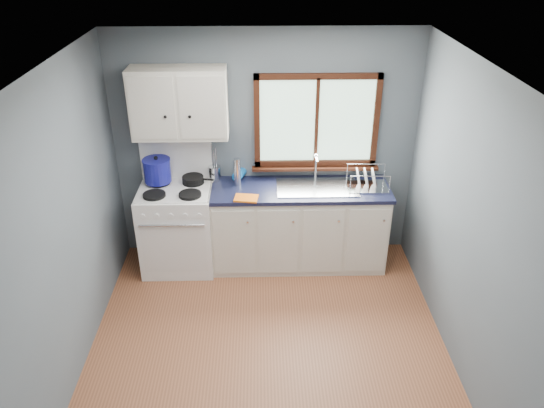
{
  "coord_description": "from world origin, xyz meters",
  "views": [
    {
      "loc": [
        -0.05,
        -3.46,
        3.4
      ],
      "look_at": [
        0.05,
        0.9,
        1.05
      ],
      "focal_mm": 35.0,
      "sensor_mm": 36.0,
      "label": 1
    }
  ],
  "objects_px": {
    "sink": "(317,193)",
    "utensil_crock": "(215,173)",
    "thermos": "(237,172)",
    "base_cabinets": "(299,230)",
    "dish_rack": "(367,182)",
    "stockpot": "(157,170)",
    "skillet": "(193,178)",
    "gas_range": "(178,225)"
  },
  "relations": [
    {
      "from": "stockpot",
      "to": "base_cabinets",
      "type": "bearing_deg",
      "value": -4.41
    },
    {
      "from": "skillet",
      "to": "dish_rack",
      "type": "relative_size",
      "value": 0.83
    },
    {
      "from": "gas_range",
      "to": "base_cabinets",
      "type": "height_order",
      "value": "gas_range"
    },
    {
      "from": "utensil_crock",
      "to": "dish_rack",
      "type": "xyz_separation_m",
      "value": [
        1.6,
        -0.21,
        -0.03
      ]
    },
    {
      "from": "gas_range",
      "to": "utensil_crock",
      "type": "bearing_deg",
      "value": 29.3
    },
    {
      "from": "dish_rack",
      "to": "stockpot",
      "type": "bearing_deg",
      "value": 178.9
    },
    {
      "from": "skillet",
      "to": "stockpot",
      "type": "xyz_separation_m",
      "value": [
        -0.37,
        -0.01,
        0.1
      ]
    },
    {
      "from": "sink",
      "to": "thermos",
      "type": "bearing_deg",
      "value": 173.93
    },
    {
      "from": "gas_range",
      "to": "skillet",
      "type": "height_order",
      "value": "gas_range"
    },
    {
      "from": "sink",
      "to": "utensil_crock",
      "type": "distance_m",
      "value": 1.11
    },
    {
      "from": "base_cabinets",
      "to": "dish_rack",
      "type": "bearing_deg",
      "value": -0.3
    },
    {
      "from": "stockpot",
      "to": "utensil_crock",
      "type": "height_order",
      "value": "utensil_crock"
    },
    {
      "from": "thermos",
      "to": "stockpot",
      "type": "bearing_deg",
      "value": 178.17
    },
    {
      "from": "stockpot",
      "to": "dish_rack",
      "type": "xyz_separation_m",
      "value": [
        2.19,
        -0.12,
        -0.11
      ]
    },
    {
      "from": "thermos",
      "to": "sink",
      "type": "bearing_deg",
      "value": -6.07
    },
    {
      "from": "gas_range",
      "to": "base_cabinets",
      "type": "relative_size",
      "value": 0.74
    },
    {
      "from": "skillet",
      "to": "sink",
      "type": "bearing_deg",
      "value": 5.43
    },
    {
      "from": "gas_range",
      "to": "stockpot",
      "type": "bearing_deg",
      "value": 144.16
    },
    {
      "from": "utensil_crock",
      "to": "dish_rack",
      "type": "bearing_deg",
      "value": -7.58
    },
    {
      "from": "sink",
      "to": "dish_rack",
      "type": "height_order",
      "value": "sink"
    },
    {
      "from": "skillet",
      "to": "thermos",
      "type": "height_order",
      "value": "thermos"
    },
    {
      "from": "stockpot",
      "to": "dish_rack",
      "type": "distance_m",
      "value": 2.19
    },
    {
      "from": "base_cabinets",
      "to": "thermos",
      "type": "distance_m",
      "value": 0.93
    },
    {
      "from": "gas_range",
      "to": "sink",
      "type": "bearing_deg",
      "value": 0.71
    },
    {
      "from": "dish_rack",
      "to": "skillet",
      "type": "bearing_deg",
      "value": 178.02
    },
    {
      "from": "gas_range",
      "to": "thermos",
      "type": "distance_m",
      "value": 0.88
    },
    {
      "from": "base_cabinets",
      "to": "thermos",
      "type": "relative_size",
      "value": 6.23
    },
    {
      "from": "sink",
      "to": "dish_rack",
      "type": "bearing_deg",
      "value": -0.36
    },
    {
      "from": "skillet",
      "to": "base_cabinets",
      "type": "bearing_deg",
      "value": 4.59
    },
    {
      "from": "sink",
      "to": "skillet",
      "type": "height_order",
      "value": "sink"
    },
    {
      "from": "base_cabinets",
      "to": "utensil_crock",
      "type": "relative_size",
      "value": 4.5
    },
    {
      "from": "base_cabinets",
      "to": "utensil_crock",
      "type": "bearing_deg",
      "value": 166.93
    },
    {
      "from": "dish_rack",
      "to": "gas_range",
      "type": "bearing_deg",
      "value": -177.57
    },
    {
      "from": "thermos",
      "to": "dish_rack",
      "type": "bearing_deg",
      "value": -3.89
    },
    {
      "from": "thermos",
      "to": "skillet",
      "type": "bearing_deg",
      "value": 175.74
    },
    {
      "from": "sink",
      "to": "dish_rack",
      "type": "xyz_separation_m",
      "value": [
        0.52,
        -0.0,
        0.12
      ]
    },
    {
      "from": "thermos",
      "to": "dish_rack",
      "type": "xyz_separation_m",
      "value": [
        1.35,
        -0.09,
        -0.09
      ]
    },
    {
      "from": "gas_range",
      "to": "stockpot",
      "type": "height_order",
      "value": "gas_range"
    },
    {
      "from": "skillet",
      "to": "utensil_crock",
      "type": "relative_size",
      "value": 0.87
    },
    {
      "from": "skillet",
      "to": "dish_rack",
      "type": "distance_m",
      "value": 1.83
    },
    {
      "from": "skillet",
      "to": "utensil_crock",
      "type": "bearing_deg",
      "value": 31.7
    },
    {
      "from": "base_cabinets",
      "to": "skillet",
      "type": "relative_size",
      "value": 5.2
    }
  ]
}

